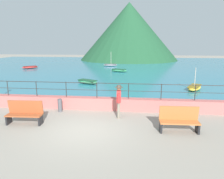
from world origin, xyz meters
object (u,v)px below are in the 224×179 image
(boat_0, at_px, (30,67))
(boat_1, at_px, (87,82))
(bench_main, at_px, (25,112))
(bollard, at_px, (60,105))
(boat_2, at_px, (110,65))
(boat_3, at_px, (119,70))
(person_walking, at_px, (119,100))
(bench_far, at_px, (179,119))
(boat_4, at_px, (194,87))

(boat_0, bearing_deg, boat_1, -44.20)
(bench_main, distance_m, bollard, 2.22)
(boat_2, relative_size, boat_3, 0.96)
(person_walking, distance_m, boat_0, 25.01)
(bollard, xyz_separation_m, boat_3, (2.01, 17.00, -0.12))
(boat_0, xyz_separation_m, boat_3, (13.65, -2.29, 0.00))
(boat_3, bearing_deg, bollard, -96.74)
(bench_main, height_order, boat_3, bench_main)
(boat_2, height_order, boat_3, boat_2)
(boat_0, distance_m, boat_2, 12.54)
(boat_2, distance_m, boat_3, 7.15)
(boat_2, bearing_deg, bollard, -90.08)
(bench_main, distance_m, boat_1, 10.23)
(bench_main, bearing_deg, boat_1, 85.80)
(bollard, xyz_separation_m, boat_0, (-11.65, 19.29, -0.12))
(bench_far, height_order, person_walking, person_walking)
(bench_main, relative_size, bollard, 2.32)
(person_walking, bearing_deg, boat_1, 112.47)
(boat_0, xyz_separation_m, boat_4, (20.71, -12.75, 0.01))
(bench_main, relative_size, boat_3, 0.70)
(bench_main, relative_size, boat_2, 0.73)
(bench_main, bearing_deg, boat_0, 116.54)
(bollard, bearing_deg, boat_4, 35.82)
(boat_1, relative_size, boat_4, 0.99)
(boat_1, bearing_deg, boat_3, 75.34)
(bench_far, xyz_separation_m, boat_1, (-6.46, 10.34, -0.30))
(boat_0, distance_m, boat_3, 13.84)
(bench_main, xyz_separation_m, boat_3, (3.04, 18.96, -0.30))
(boat_0, height_order, boat_1, same)
(boat_0, xyz_separation_m, boat_1, (11.36, -11.05, 0.00))
(bollard, relative_size, boat_0, 0.32)
(bench_far, distance_m, boat_2, 26.69)
(bench_far, bearing_deg, bollard, 161.22)
(bollard, height_order, boat_4, boat_4)
(boat_1, xyz_separation_m, boat_2, (0.31, 15.63, 0.01))
(person_walking, bearing_deg, bench_main, -163.76)
(person_walking, distance_m, boat_3, 17.74)
(boat_3, distance_m, boat_4, 12.62)
(boat_0, height_order, boat_4, boat_4)
(bench_far, xyz_separation_m, person_walking, (-2.77, 1.43, 0.42))
(boat_1, relative_size, boat_3, 0.99)
(boat_4, bearing_deg, bollard, -144.18)
(boat_3, bearing_deg, person_walking, -85.49)
(bollard, bearing_deg, boat_3, 83.26)
(bollard, relative_size, boat_4, 0.30)
(boat_4, bearing_deg, person_walking, -128.14)
(boat_3, bearing_deg, bench_far, -77.70)
(bench_main, relative_size, person_walking, 0.99)
(boat_2, bearing_deg, person_walking, -82.18)
(person_walking, distance_m, boat_2, 24.78)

